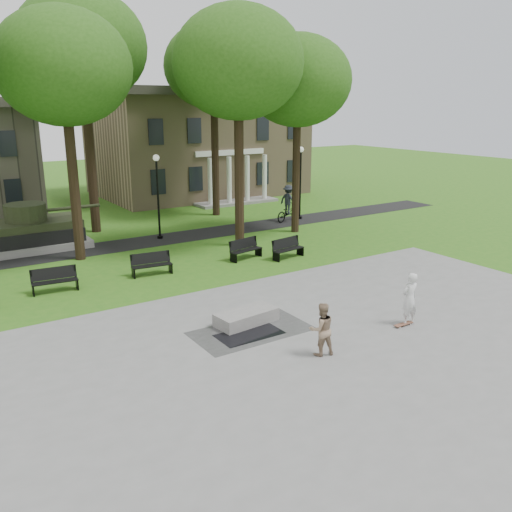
{
  "coord_description": "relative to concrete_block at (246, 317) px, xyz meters",
  "views": [
    {
      "loc": [
        -11.28,
        -15.77,
        7.42
      ],
      "look_at": [
        0.36,
        2.07,
        1.4
      ],
      "focal_mm": 38.0,
      "sensor_mm": 36.0,
      "label": 1
    }
  ],
  "objects": [
    {
      "name": "tree_5",
      "position": [
        8.47,
        17.37,
        9.42
      ],
      "size": [
        6.4,
        6.4,
        12.44
      ],
      "color": "black",
      "rests_on": "ground"
    },
    {
      "name": "friend_watching",
      "position": [
        0.6,
        -3.31,
        0.61
      ],
      "size": [
        0.94,
        0.81,
        1.67
      ],
      "primitive_type": "imported",
      "rotation": [
        0.0,
        0.0,
        2.89
      ],
      "color": "#93785F",
      "rests_on": "plaza"
    },
    {
      "name": "lamp_mid",
      "position": [
        2.47,
        13.17,
        2.55
      ],
      "size": [
        0.36,
        0.36,
        4.73
      ],
      "color": "black",
      "rests_on": "ground"
    },
    {
      "name": "ground",
      "position": [
        1.97,
        0.87,
        -0.24
      ],
      "size": [
        120.0,
        120.0,
        0.0
      ],
      "primitive_type": "plane",
      "color": "#2C6217",
      "rests_on": "ground"
    },
    {
      "name": "concrete_block",
      "position": [
        0.0,
        0.0,
        0.0
      ],
      "size": [
        2.29,
        1.22,
        0.45
      ],
      "primitive_type": "cube",
      "rotation": [
        0.0,
        0.0,
        0.1
      ],
      "color": "gray",
      "rests_on": "plaza"
    },
    {
      "name": "skateboarder",
      "position": [
        4.68,
        -3.12,
        0.7
      ],
      "size": [
        0.69,
        0.46,
        1.86
      ],
      "primitive_type": "imported",
      "rotation": [
        0.0,
        0.0,
        3.12
      ],
      "color": "silver",
      "rests_on": "plaza"
    },
    {
      "name": "tree_1",
      "position": [
        -2.53,
        11.37,
        8.71
      ],
      "size": [
        6.2,
        6.2,
        11.63
      ],
      "color": "black",
      "rests_on": "ground"
    },
    {
      "name": "building_right",
      "position": [
        11.97,
        26.87,
        4.1
      ],
      "size": [
        17.0,
        12.0,
        8.6
      ],
      "color": "#9E8460",
      "rests_on": "ground"
    },
    {
      "name": "park_bench_0",
      "position": [
        -4.77,
        7.11,
        0.28
      ],
      "size": [
        1.84,
        0.7,
        1.0
      ],
      "rotation": [
        0.0,
        0.0,
        -0.1
      ],
      "color": "black",
      "rests_on": "ground"
    },
    {
      "name": "park_bench_2",
      "position": [
        4.33,
        7.0,
        0.28
      ],
      "size": [
        1.85,
        0.87,
        1.0
      ],
      "rotation": [
        0.0,
        0.0,
        0.2
      ],
      "color": "black",
      "rests_on": "ground"
    },
    {
      "name": "park_bench_3",
      "position": [
        6.17,
        5.98,
        0.28
      ],
      "size": [
        1.85,
        0.8,
        1.0
      ],
      "rotation": [
        0.0,
        0.0,
        0.16
      ],
      "color": "black",
      "rests_on": "ground"
    },
    {
      "name": "plaza",
      "position": [
        1.97,
        -4.13,
        -0.23
      ],
      "size": [
        22.0,
        16.0,
        0.02
      ],
      "primitive_type": "cube",
      "color": "gray",
      "rests_on": "ground"
    },
    {
      "name": "footpath",
      "position": [
        1.97,
        12.87,
        -0.24
      ],
      "size": [
        44.0,
        2.6,
        0.01
      ],
      "primitive_type": "cube",
      "color": "black",
      "rests_on": "ground"
    },
    {
      "name": "lamp_right",
      "position": [
        12.47,
        13.17,
        2.55
      ],
      "size": [
        0.36,
        0.36,
        4.73
      ],
      "color": "black",
      "rests_on": "ground"
    },
    {
      "name": "skateboard",
      "position": [
        4.42,
        -3.16,
        -0.19
      ],
      "size": [
        0.78,
        0.2,
        0.07
      ],
      "primitive_type": "cube",
      "rotation": [
        0.0,
        0.0,
        -0.0
      ],
      "color": "brown",
      "rests_on": "plaza"
    },
    {
      "name": "cyclist",
      "position": [
        11.38,
        12.99,
        0.72
      ],
      "size": [
        2.32,
        1.39,
        2.37
      ],
      "rotation": [
        0.0,
        0.0,
        1.85
      ],
      "color": "black",
      "rests_on": "ground"
    },
    {
      "name": "tree_4",
      "position": [
        -0.03,
        16.87,
        10.15
      ],
      "size": [
        7.2,
        7.2,
        13.5
      ],
      "color": "black",
      "rests_on": "ground"
    },
    {
      "name": "tree_3",
      "position": [
        9.97,
        10.37,
        8.35
      ],
      "size": [
        6.0,
        6.0,
        11.19
      ],
      "color": "black",
      "rests_on": "ground"
    },
    {
      "name": "tank_monument",
      "position": [
        -4.49,
        14.87,
        0.61
      ],
      "size": [
        7.45,
        3.4,
        2.4
      ],
      "color": "gray",
      "rests_on": "ground"
    },
    {
      "name": "puddle",
      "position": [
        -0.42,
        -0.87,
        -0.22
      ],
      "size": [
        2.2,
        1.2,
        0.0
      ],
      "primitive_type": "cube",
      "color": "black",
      "rests_on": "plaza"
    },
    {
      "name": "park_bench_1",
      "position": [
        -0.58,
        7.08,
        0.28
      ],
      "size": [
        1.84,
        0.73,
        1.0
      ],
      "rotation": [
        0.0,
        0.0,
        -0.12
      ],
      "color": "black",
      "rests_on": "ground"
    },
    {
      "name": "tree_2",
      "position": [
        5.47,
        9.37,
        9.07
      ],
      "size": [
        6.6,
        6.6,
        12.16
      ],
      "color": "black",
      "rests_on": "ground"
    }
  ]
}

